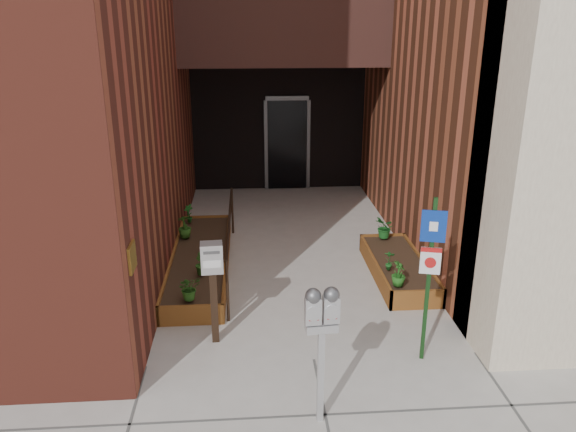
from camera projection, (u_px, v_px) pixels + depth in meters
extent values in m
plane|color=#9E9991|center=(314.00, 360.00, 6.76)|extent=(80.00, 80.00, 0.00)
cube|color=#C2B095|center=(537.00, 175.00, 6.39)|extent=(1.10, 1.20, 4.40)
cube|color=black|center=(281.00, 12.00, 11.06)|extent=(4.20, 2.00, 2.00)
cube|color=black|center=(278.00, 125.00, 13.22)|extent=(4.00, 0.30, 3.00)
cube|color=black|center=(287.00, 145.00, 13.21)|extent=(0.90, 0.06, 2.10)
cube|color=#B79338|center=(132.00, 257.00, 5.94)|extent=(0.04, 0.30, 0.30)
cube|color=brown|center=(190.00, 315.00, 7.47)|extent=(0.90, 0.04, 0.30)
cube|color=brown|center=(207.00, 223.00, 10.82)|extent=(0.90, 0.04, 0.30)
cube|color=brown|center=(174.00, 262.00, 9.11)|extent=(0.04, 3.60, 0.30)
cube|color=brown|center=(227.00, 260.00, 9.17)|extent=(0.04, 3.60, 0.30)
cube|color=black|center=(200.00, 262.00, 9.15)|extent=(0.82, 3.52, 0.26)
cube|color=brown|center=(418.00, 300.00, 7.88)|extent=(0.80, 0.04, 0.30)
cube|color=brown|center=(382.00, 242.00, 9.91)|extent=(0.80, 0.04, 0.30)
cube|color=brown|center=(374.00, 268.00, 8.87)|extent=(0.04, 2.20, 0.30)
cube|color=brown|center=(421.00, 267.00, 8.92)|extent=(0.04, 2.20, 0.30)
cube|color=black|center=(398.00, 269.00, 8.90)|extent=(0.72, 2.12, 0.26)
cylinder|color=black|center=(227.00, 291.00, 7.48)|extent=(0.04, 0.04, 0.90)
cylinder|color=black|center=(232.00, 211.00, 10.58)|extent=(0.04, 0.04, 0.90)
cylinder|color=black|center=(229.00, 219.00, 8.89)|extent=(0.04, 3.30, 0.04)
cube|color=#B8B8BB|center=(320.00, 376.00, 5.59)|extent=(0.07, 0.07, 1.04)
cube|color=#B8B8BB|center=(322.00, 327.00, 5.40)|extent=(0.32, 0.15, 0.08)
cube|color=#B8B8BB|center=(313.00, 311.00, 5.32)|extent=(0.16, 0.12, 0.27)
sphere|color=#59595B|center=(313.00, 296.00, 5.27)|extent=(0.15, 0.15, 0.15)
cube|color=white|center=(314.00, 312.00, 5.27)|extent=(0.09, 0.01, 0.05)
cube|color=#B21414|center=(314.00, 319.00, 5.29)|extent=(0.09, 0.01, 0.03)
cube|color=#B8B8BB|center=(331.00, 309.00, 5.35)|extent=(0.16, 0.12, 0.27)
sphere|color=#59595B|center=(332.00, 295.00, 5.30)|extent=(0.15, 0.15, 0.15)
cube|color=white|center=(332.00, 310.00, 5.29)|extent=(0.09, 0.01, 0.05)
cube|color=#B21414|center=(332.00, 318.00, 5.32)|extent=(0.09, 0.01, 0.03)
cube|color=#133312|center=(428.00, 282.00, 6.46)|extent=(0.06, 0.06, 2.04)
cube|color=navy|center=(434.00, 226.00, 6.20)|extent=(0.27, 0.09, 0.37)
cube|color=white|center=(434.00, 226.00, 6.20)|extent=(0.09, 0.03, 0.11)
cube|color=white|center=(430.00, 261.00, 6.34)|extent=(0.23, 0.08, 0.32)
cube|color=#B21414|center=(431.00, 250.00, 6.29)|extent=(0.23, 0.07, 0.06)
cylinder|color=#B21414|center=(430.00, 263.00, 6.34)|extent=(0.13, 0.04, 0.13)
cube|color=black|center=(214.00, 307.00, 7.00)|extent=(0.09, 0.09, 0.98)
cube|color=silver|center=(212.00, 258.00, 6.77)|extent=(0.28, 0.21, 0.37)
cube|color=#59595B|center=(211.00, 253.00, 6.64)|extent=(0.20, 0.02, 0.04)
cube|color=white|center=(212.00, 264.00, 6.69)|extent=(0.21, 0.02, 0.09)
imported|color=#265618|center=(189.00, 288.00, 7.53)|extent=(0.41, 0.41, 0.34)
imported|color=#234F16|center=(200.00, 263.00, 8.27)|extent=(0.23, 0.23, 0.34)
imported|color=#275518|center=(185.00, 226.00, 9.66)|extent=(0.28, 0.28, 0.40)
imported|color=#19591A|center=(189.00, 213.00, 10.37)|extent=(0.25, 0.25, 0.34)
imported|color=#205C1A|center=(399.00, 274.00, 7.92)|extent=(0.27, 0.27, 0.36)
imported|color=#1B601F|center=(389.00, 260.00, 8.42)|extent=(0.22, 0.22, 0.31)
imported|color=#1B6121|center=(385.00, 228.00, 9.62)|extent=(0.36, 0.36, 0.38)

